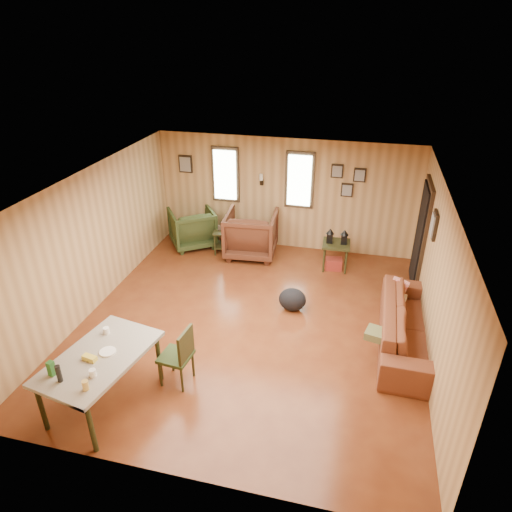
{
  "coord_description": "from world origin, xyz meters",
  "views": [
    {
      "loc": [
        1.58,
        -6.05,
        4.53
      ],
      "look_at": [
        0.0,
        0.4,
        1.05
      ],
      "focal_mm": 32.0,
      "sensor_mm": 36.0,
      "label": 1
    }
  ],
  "objects_px": {
    "sofa": "(414,320)",
    "side_table": "(337,242)",
    "end_table": "(225,237)",
    "recliner_brown": "(251,232)",
    "dining_table": "(99,361)",
    "recliner_green": "(192,226)"
  },
  "relations": [
    {
      "from": "end_table",
      "to": "dining_table",
      "type": "xyz_separation_m",
      "value": [
        -0.23,
        -4.59,
        0.36
      ]
    },
    {
      "from": "sofa",
      "to": "recliner_brown",
      "type": "relative_size",
      "value": 2.24
    },
    {
      "from": "sofa",
      "to": "end_table",
      "type": "relative_size",
      "value": 3.8
    },
    {
      "from": "recliner_green",
      "to": "dining_table",
      "type": "bearing_deg",
      "value": 62.13
    },
    {
      "from": "end_table",
      "to": "side_table",
      "type": "relative_size",
      "value": 0.73
    },
    {
      "from": "sofa",
      "to": "recliner_brown",
      "type": "bearing_deg",
      "value": 54.19
    },
    {
      "from": "end_table",
      "to": "dining_table",
      "type": "height_order",
      "value": "dining_table"
    },
    {
      "from": "recliner_green",
      "to": "side_table",
      "type": "bearing_deg",
      "value": 139.64
    },
    {
      "from": "recliner_brown",
      "to": "recliner_green",
      "type": "height_order",
      "value": "recliner_brown"
    },
    {
      "from": "recliner_brown",
      "to": "side_table",
      "type": "relative_size",
      "value": 1.24
    },
    {
      "from": "sofa",
      "to": "end_table",
      "type": "height_order",
      "value": "sofa"
    },
    {
      "from": "dining_table",
      "to": "end_table",
      "type": "bearing_deg",
      "value": 97.68
    },
    {
      "from": "end_table",
      "to": "side_table",
      "type": "xyz_separation_m",
      "value": [
        2.36,
        -0.16,
        0.23
      ]
    },
    {
      "from": "sofa",
      "to": "end_table",
      "type": "xyz_separation_m",
      "value": [
        -3.72,
        2.37,
        -0.12
      ]
    },
    {
      "from": "sofa",
      "to": "end_table",
      "type": "bearing_deg",
      "value": 58.75
    },
    {
      "from": "side_table",
      "to": "recliner_brown",
      "type": "bearing_deg",
      "value": 174.58
    },
    {
      "from": "recliner_brown",
      "to": "dining_table",
      "type": "bearing_deg",
      "value": 75.49
    },
    {
      "from": "sofa",
      "to": "end_table",
      "type": "distance_m",
      "value": 4.42
    },
    {
      "from": "side_table",
      "to": "end_table",
      "type": "bearing_deg",
      "value": 176.11
    },
    {
      "from": "sofa",
      "to": "recliner_green",
      "type": "xyz_separation_m",
      "value": [
        -4.53,
        2.52,
        -0.0
      ]
    },
    {
      "from": "sofa",
      "to": "side_table",
      "type": "relative_size",
      "value": 2.78
    },
    {
      "from": "side_table",
      "to": "dining_table",
      "type": "distance_m",
      "value": 5.13
    }
  ]
}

